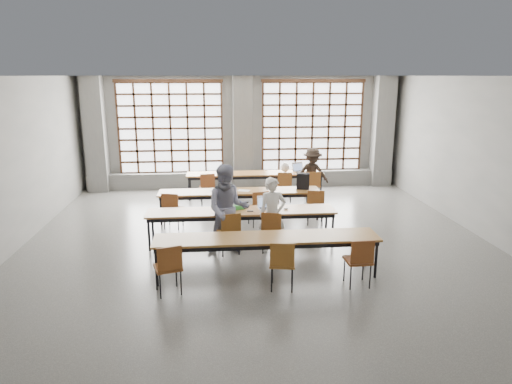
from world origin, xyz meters
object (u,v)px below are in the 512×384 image
student_female (228,209)px  mouse (286,209)px  desk_row_a (255,175)px  red_pouch (168,265)px  chair_back_mid (285,183)px  student_male (272,215)px  student_back (312,174)px  chair_mid_left (172,207)px  laptop_front (266,205)px  chair_back_right (313,183)px  chair_front_left (229,229)px  laptop_back (299,169)px  chair_mid_right (315,203)px  phone (250,211)px  chair_near_left (169,264)px  backpack (303,181)px  chair_front_right (272,228)px  green_box (239,207)px  chair_back_left (207,185)px  chair_near_mid (282,260)px  desk_row_d (267,240)px  chair_mid_centre (259,205)px  plastic_bag (285,167)px  desk_row_c (242,213)px  desk_row_b (240,193)px  chair_near_right (360,258)px

student_female → mouse: (1.25, 0.48, -0.16)m
desk_row_a → red_pouch: 6.34m
chair_back_mid → student_male: size_ratio=0.57×
chair_back_mid → student_female: (-1.71, -3.68, 0.37)m
student_back → mouse: bearing=-122.1°
chair_mid_left → student_male: 2.69m
student_back → laptop_front: (-1.68, -3.20, 0.03)m
chair_back_right → laptop_front: size_ratio=2.24×
chair_front_left → laptop_back: 5.06m
chair_mid_right → phone: bearing=-144.8°
student_female → phone: 0.65m
chair_near_left → backpack: backpack is taller
chair_front_left → chair_front_right: 0.86m
green_box → backpack: size_ratio=0.62×
chair_back_left → backpack: 2.84m
chair_back_left → laptop_front: (1.31, -3.07, 0.25)m
chair_front_right → student_female: size_ratio=0.48×
chair_near_mid → phone: 2.24m
desk_row_a → chair_mid_left: size_ratio=4.55×
desk_row_d → mouse: bearing=70.1°
chair_mid_centre → student_female: 1.79m
laptop_front → plastic_bag: plastic_bag is taller
chair_near_mid → student_female: size_ratio=0.48×
plastic_bag → student_female: bearing=-112.7°
chair_front_left → laptop_front: bearing=41.8°
desk_row_c → chair_mid_right: chair_mid_right is taller
chair_back_left → laptop_front: 3.35m
chair_near_left → laptop_front: laptop_front is taller
chair_back_left → chair_front_left: size_ratio=1.00×
desk_row_d → laptop_front: size_ratio=10.17×
chair_near_mid → backpack: (1.11, 4.05, 0.39)m
desk_row_b → chair_mid_right: (1.79, -0.63, -0.13)m
chair_near_left → student_male: size_ratio=0.57×
desk_row_d → desk_row_a: bearing=87.2°
student_back → chair_near_right: bearing=-104.9°
desk_row_c → phone: size_ratio=30.77×
desk_row_c → chair_back_right: chair_back_right is taller
chair_front_left → green_box: chair_front_left is taller
desk_row_b → chair_mid_right: 1.90m
chair_back_mid → desk_row_a: bearing=141.5°
desk_row_a → chair_front_right: (-0.05, -4.43, -0.13)m
plastic_bag → chair_back_right: bearing=-44.3°
chair_near_right → desk_row_d: bearing=157.3°
student_female → laptop_back: student_female is taller
desk_row_a → chair_mid_centre: 2.74m
chair_back_left → chair_back_right: 2.99m
student_male → desk_row_b: bearing=96.9°
chair_back_mid → red_pouch: 6.06m
chair_near_right → chair_mid_left: bearing=135.4°
chair_back_mid → plastic_bag: bearing=80.7°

